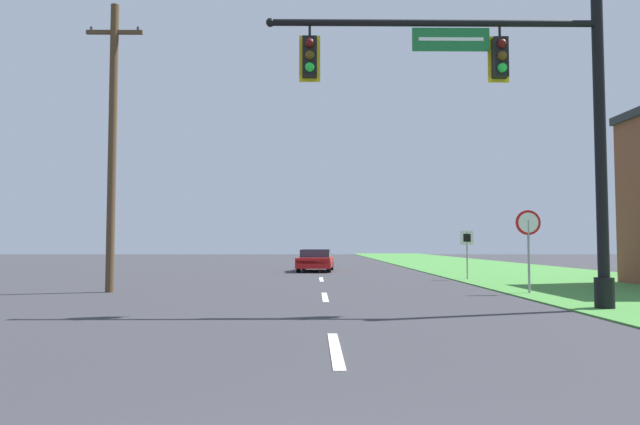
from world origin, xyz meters
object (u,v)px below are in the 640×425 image
at_px(route_sign_post, 467,244).
at_px(utility_pole_near, 112,142).
at_px(signal_mast, 520,115).
at_px(stop_sign, 528,232).
at_px(car_ahead, 316,260).

xyz_separation_m(route_sign_post, utility_pole_near, (-12.90, -5.94, 3.24)).
relative_size(route_sign_post, utility_pole_near, 0.22).
relative_size(signal_mast, utility_pole_near, 0.87).
height_order(stop_sign, route_sign_post, stop_sign).
relative_size(car_ahead, stop_sign, 1.75).
distance_m(route_sign_post, utility_pole_near, 14.56).
distance_m(signal_mast, stop_sign, 5.17).
height_order(car_ahead, route_sign_post, route_sign_post).
bearing_deg(utility_pole_near, route_sign_post, 24.73).
bearing_deg(stop_sign, signal_mast, -112.50).
height_order(car_ahead, utility_pole_near, utility_pole_near).
xyz_separation_m(stop_sign, route_sign_post, (-0.05, 6.77, -0.34)).
bearing_deg(car_ahead, route_sign_post, -50.02).
bearing_deg(utility_pole_near, car_ahead, 64.27).
relative_size(signal_mast, route_sign_post, 3.97).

